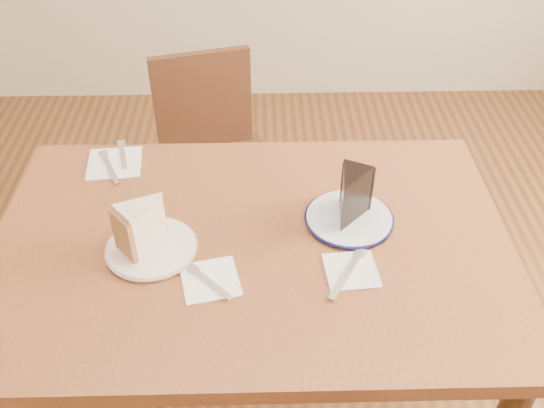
{
  "coord_description": "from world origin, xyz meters",
  "views": [
    {
      "loc": [
        0.02,
        -1.02,
        1.71
      ],
      "look_at": [
        0.05,
        0.07,
        0.8
      ],
      "focal_mm": 40.0,
      "sensor_mm": 36.0,
      "label": 1
    }
  ],
  "objects_px": {
    "plate_cream": "(152,248)",
    "carrot_cake": "(145,225)",
    "table": "(253,270)",
    "plate_navy": "(349,219)",
    "chair_far": "(213,163)",
    "chocolate_cake": "(350,199)"
  },
  "relations": [
    {
      "from": "plate_cream",
      "to": "carrot_cake",
      "type": "height_order",
      "value": "carrot_cake"
    },
    {
      "from": "carrot_cake",
      "to": "plate_navy",
      "type": "bearing_deg",
      "value": 58.64
    },
    {
      "from": "chair_far",
      "to": "carrot_cake",
      "type": "relative_size",
      "value": 7.67
    },
    {
      "from": "plate_cream",
      "to": "carrot_cake",
      "type": "relative_size",
      "value": 1.87
    },
    {
      "from": "plate_cream",
      "to": "chocolate_cake",
      "type": "relative_size",
      "value": 1.72
    },
    {
      "from": "plate_navy",
      "to": "chocolate_cake",
      "type": "height_order",
      "value": "chocolate_cake"
    },
    {
      "from": "table",
      "to": "plate_navy",
      "type": "height_order",
      "value": "plate_navy"
    },
    {
      "from": "table",
      "to": "plate_cream",
      "type": "bearing_deg",
      "value": -173.18
    },
    {
      "from": "plate_cream",
      "to": "chocolate_cake",
      "type": "bearing_deg",
      "value": 10.62
    },
    {
      "from": "table",
      "to": "plate_cream",
      "type": "distance_m",
      "value": 0.25
    },
    {
      "from": "chair_far",
      "to": "plate_cream",
      "type": "bearing_deg",
      "value": 69.19
    },
    {
      "from": "carrot_cake",
      "to": "chocolate_cake",
      "type": "bearing_deg",
      "value": 58.11
    },
    {
      "from": "chair_far",
      "to": "plate_navy",
      "type": "distance_m",
      "value": 0.81
    },
    {
      "from": "carrot_cake",
      "to": "chocolate_cake",
      "type": "distance_m",
      "value": 0.47
    },
    {
      "from": "chair_far",
      "to": "plate_cream",
      "type": "height_order",
      "value": "chair_far"
    },
    {
      "from": "table",
      "to": "chocolate_cake",
      "type": "bearing_deg",
      "value": 14.32
    },
    {
      "from": "plate_cream",
      "to": "plate_navy",
      "type": "relative_size",
      "value": 0.98
    },
    {
      "from": "chair_far",
      "to": "plate_cream",
      "type": "relative_size",
      "value": 4.11
    },
    {
      "from": "chair_far",
      "to": "carrot_cake",
      "type": "distance_m",
      "value": 0.82
    },
    {
      "from": "table",
      "to": "plate_navy",
      "type": "relative_size",
      "value": 5.9
    },
    {
      "from": "table",
      "to": "carrot_cake",
      "type": "height_order",
      "value": "carrot_cake"
    },
    {
      "from": "plate_cream",
      "to": "chair_far",
      "type": "bearing_deg",
      "value": 83.55
    }
  ]
}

